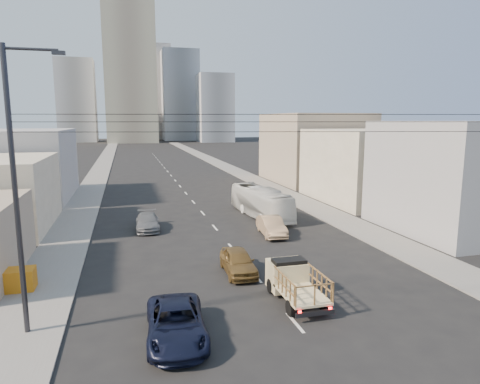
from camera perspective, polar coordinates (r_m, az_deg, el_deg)
name	(u,v)px	position (r m, az deg, el deg)	size (l,w,h in m)	color
ground	(314,345)	(18.80, 9.80, -19.43)	(420.00, 420.00, 0.00)	black
sidewalk_left	(101,168)	(85.46, -18.02, 3.04)	(3.50, 180.00, 0.12)	slate
sidewalk_right	(222,165)	(87.39, -2.43, 3.63)	(3.50, 180.00, 0.12)	slate
lane_dashes	(173,178)	(68.83, -8.92, 1.87)	(0.15, 104.00, 0.01)	silver
flatbed_pickup	(295,280)	(22.25, 7.33, -11.52)	(1.95, 4.41, 1.90)	beige
navy_pickup	(176,323)	(18.80, -8.51, -16.90)	(2.40, 5.21, 1.45)	black
city_bus	(261,202)	(40.53, 2.78, -1.35)	(2.36, 10.08, 2.81)	silver
sedan_brown	(238,262)	(25.86, -0.24, -9.25)	(1.72, 4.28, 1.46)	brown
sedan_tan	(271,226)	(34.25, 4.22, -4.53)	(1.57, 4.52, 1.49)	tan
sedan_grey	(148,222)	(36.68, -12.23, -3.90)	(1.88, 4.61, 1.34)	slate
streetlamp_left	(18,186)	(19.52, -27.53, 0.72)	(2.36, 0.25, 12.00)	#2D2D33
overhead_wires	(304,123)	(17.83, 8.59, 9.13)	(23.01, 5.02, 0.72)	black
crate_stack	(17,280)	(26.08, -27.62, -10.31)	(1.80, 1.20, 1.14)	#C36F12
bldg_right_near	(457,177)	(39.17, 26.97, 1.82)	(10.00, 12.00, 9.00)	#98989B
bldg_right_mid	(369,165)	(50.69, 16.80, 3.41)	(11.00, 14.00, 8.00)	#B9AE95
bldg_right_far	(314,148)	(64.92, 9.79, 5.82)	(12.00, 16.00, 10.00)	tan
bldg_left_far	(15,165)	(55.50, -27.85, 3.21)	(12.00, 16.00, 8.00)	#98989B
high_rise_tower	(130,68)	(186.06, -14.47, 15.72)	(20.00, 20.00, 60.00)	gray
midrise_ne	(180,96)	(201.72, -7.99, 12.57)	(16.00, 16.00, 40.00)	gray
midrise_nw	(77,101)	(195.93, -20.91, 11.26)	(15.00, 15.00, 34.00)	gray
midrise_back	(151,93)	(215.64, -11.75, 12.80)	(18.00, 18.00, 44.00)	#98989B
midrise_east	(215,108)	(183.71, -3.37, 11.08)	(14.00, 14.00, 28.00)	gray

